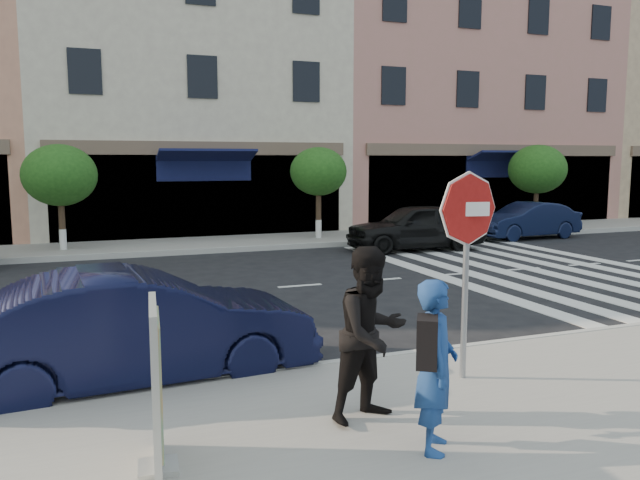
% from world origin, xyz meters
% --- Properties ---
extents(ground, '(120.00, 120.00, 0.00)m').
position_xyz_m(ground, '(0.00, 0.00, 0.00)').
color(ground, black).
rests_on(ground, ground).
extents(sidewalk_near, '(60.00, 4.50, 0.15)m').
position_xyz_m(sidewalk_near, '(0.00, -3.75, 0.07)').
color(sidewalk_near, gray).
rests_on(sidewalk_near, ground).
extents(sidewalk_far, '(60.00, 3.00, 0.15)m').
position_xyz_m(sidewalk_far, '(0.00, 11.00, 0.07)').
color(sidewalk_far, gray).
rests_on(sidewalk_far, ground).
extents(building_centre, '(11.00, 9.00, 11.00)m').
position_xyz_m(building_centre, '(-0.50, 17.00, 5.50)').
color(building_centre, beige).
rests_on(building_centre, ground).
extents(building_east_mid, '(13.00, 9.00, 13.00)m').
position_xyz_m(building_east_mid, '(11.50, 17.00, 6.50)').
color(building_east_mid, tan).
rests_on(building_east_mid, ground).
extents(street_tree_wb, '(2.10, 2.10, 3.06)m').
position_xyz_m(street_tree_wb, '(-5.00, 10.80, 2.31)').
color(street_tree_wb, '#473323').
rests_on(street_tree_wb, sidewalk_far).
extents(street_tree_c, '(1.90, 1.90, 3.04)m').
position_xyz_m(street_tree_c, '(3.00, 10.80, 2.36)').
color(street_tree_c, '#473323').
rests_on(street_tree_c, sidewalk_far).
extents(street_tree_ea, '(2.20, 2.20, 3.19)m').
position_xyz_m(street_tree_ea, '(12.00, 10.80, 2.39)').
color(street_tree_ea, '#473323').
rests_on(street_tree_ea, sidewalk_far).
extents(stop_sign, '(0.86, 0.22, 2.48)m').
position_xyz_m(stop_sign, '(-0.18, -2.62, 1.96)').
color(stop_sign, gray).
rests_on(stop_sign, sidewalk_near).
extents(photographer, '(0.62, 0.68, 1.57)m').
position_xyz_m(photographer, '(-1.48, -4.11, 0.93)').
color(photographer, navy).
rests_on(photographer, sidewalk_near).
extents(walker, '(1.01, 0.88, 1.77)m').
position_xyz_m(walker, '(-1.73, -3.29, 1.03)').
color(walker, black).
rests_on(walker, sidewalk_near).
extents(poster_board, '(0.36, 0.95, 1.44)m').
position_xyz_m(poster_board, '(-3.87, -3.62, 0.85)').
color(poster_board, beige).
rests_on(poster_board, sidewalk_near).
extents(car_near_mid, '(4.44, 1.85, 1.43)m').
position_xyz_m(car_near_mid, '(-3.81, -1.00, 0.71)').
color(car_near_mid, black).
rests_on(car_near_mid, ground).
extents(car_far_mid, '(4.37, 2.02, 1.45)m').
position_xyz_m(car_far_mid, '(5.12, 7.99, 0.72)').
color(car_far_mid, black).
rests_on(car_far_mid, ground).
extents(car_far_right, '(3.94, 1.56, 1.28)m').
position_xyz_m(car_far_right, '(10.22, 9.10, 0.64)').
color(car_far_right, black).
rests_on(car_far_right, ground).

